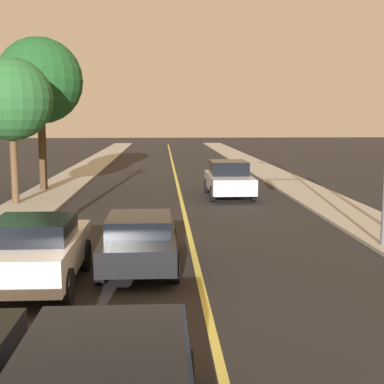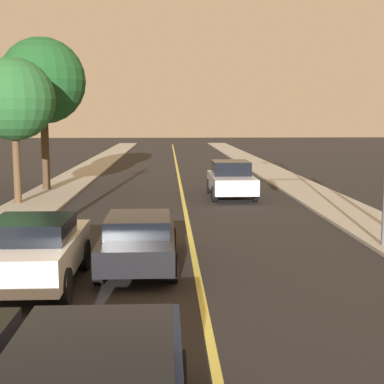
{
  "view_description": "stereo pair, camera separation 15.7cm",
  "coord_description": "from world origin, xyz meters",
  "px_view_note": "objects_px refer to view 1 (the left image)",
  "views": [
    {
      "loc": [
        -0.85,
        -1.15,
        3.71
      ],
      "look_at": [
        0.0,
        13.98,
        1.6
      ],
      "focal_mm": 50.0,
      "sensor_mm": 36.0,
      "label": 1
    },
    {
      "loc": [
        -0.69,
        -1.16,
        3.71
      ],
      "look_at": [
        0.0,
        13.98,
        1.6
      ],
      "focal_mm": 50.0,
      "sensor_mm": 36.0,
      "label": 2
    }
  ],
  "objects_px": {
    "streetlamp_right": "(378,77)",
    "tree_left_near": "(40,81)",
    "tree_left_far": "(11,100)",
    "car_near_lane_second": "(140,239)",
    "car_far_oncoming": "(229,179)",
    "car_outer_lane_second": "(35,250)"
  },
  "relations": [
    {
      "from": "car_near_lane_second",
      "to": "tree_left_near",
      "type": "height_order",
      "value": "tree_left_near"
    },
    {
      "from": "car_far_oncoming",
      "to": "car_near_lane_second",
      "type": "bearing_deg",
      "value": 72.57
    },
    {
      "from": "car_near_lane_second",
      "to": "car_outer_lane_second",
      "type": "bearing_deg",
      "value": -146.87
    },
    {
      "from": "car_far_oncoming",
      "to": "car_outer_lane_second",
      "type": "bearing_deg",
      "value": 65.88
    },
    {
      "from": "streetlamp_right",
      "to": "tree_left_far",
      "type": "relative_size",
      "value": 1.22
    },
    {
      "from": "car_outer_lane_second",
      "to": "car_far_oncoming",
      "type": "distance_m",
      "value": 14.51
    },
    {
      "from": "tree_left_far",
      "to": "car_near_lane_second",
      "type": "bearing_deg",
      "value": -59.88
    },
    {
      "from": "car_far_oncoming",
      "to": "streetlamp_right",
      "type": "height_order",
      "value": "streetlamp_right"
    },
    {
      "from": "tree_left_near",
      "to": "car_near_lane_second",
      "type": "bearing_deg",
      "value": -69.07
    },
    {
      "from": "tree_left_near",
      "to": "streetlamp_right",
      "type": "bearing_deg",
      "value": -46.86
    },
    {
      "from": "car_near_lane_second",
      "to": "car_far_oncoming",
      "type": "distance_m",
      "value": 12.36
    },
    {
      "from": "car_far_oncoming",
      "to": "streetlamp_right",
      "type": "distance_m",
      "value": 11.36
    },
    {
      "from": "streetlamp_right",
      "to": "tree_left_near",
      "type": "bearing_deg",
      "value": 133.14
    },
    {
      "from": "car_near_lane_second",
      "to": "car_outer_lane_second",
      "type": "distance_m",
      "value": 2.67
    },
    {
      "from": "car_near_lane_second",
      "to": "tree_left_near",
      "type": "xyz_separation_m",
      "value": [
        -5.45,
        14.24,
        4.79
      ]
    },
    {
      "from": "tree_left_near",
      "to": "car_outer_lane_second",
      "type": "bearing_deg",
      "value": -78.42
    },
    {
      "from": "car_outer_lane_second",
      "to": "car_near_lane_second",
      "type": "bearing_deg",
      "value": 33.13
    },
    {
      "from": "car_outer_lane_second",
      "to": "tree_left_far",
      "type": "xyz_separation_m",
      "value": [
        -3.42,
        11.2,
        3.63
      ]
    },
    {
      "from": "car_outer_lane_second",
      "to": "car_far_oncoming",
      "type": "relative_size",
      "value": 0.87
    },
    {
      "from": "car_near_lane_second",
      "to": "car_outer_lane_second",
      "type": "relative_size",
      "value": 1.07
    },
    {
      "from": "streetlamp_right",
      "to": "tree_left_far",
      "type": "height_order",
      "value": "streetlamp_right"
    },
    {
      "from": "tree_left_near",
      "to": "tree_left_far",
      "type": "distance_m",
      "value": 4.63
    }
  ]
}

